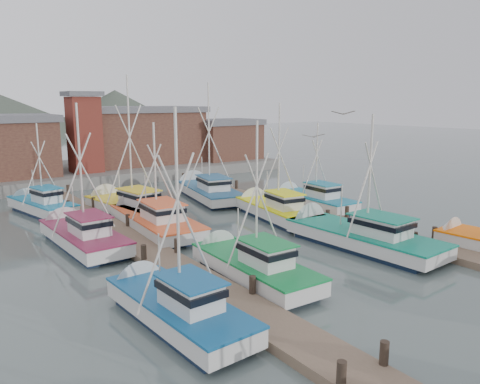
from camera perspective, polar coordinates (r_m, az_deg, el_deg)
ground at (r=26.40m, az=9.37°, el=-8.47°), size 260.00×260.00×0.00m
dock_left at (r=25.51m, az=-8.65°, el=-8.65°), size 2.30×46.00×1.50m
dock_right at (r=33.89m, az=12.95°, el=-3.85°), size 2.30×46.00×1.50m
quay at (r=57.85m, az=-17.46°, el=2.42°), size 44.00×16.00×1.20m
shed_center at (r=59.55m, az=-12.18°, el=6.87°), size 14.84×9.54×6.90m
shed_right at (r=62.29m, az=-1.66°, el=6.50°), size 8.48×6.36×5.20m
lookout_tower at (r=52.95m, az=-18.45°, el=7.01°), size 3.60×3.60×8.50m
boat_4 at (r=23.72m, az=1.03°, el=-8.86°), size 3.44×8.65×8.57m
boat_5 at (r=29.50m, az=13.86°, el=-5.17°), size 3.82×10.62×9.02m
boat_6 at (r=19.50m, az=-8.31°, el=-13.51°), size 3.72×8.48×9.21m
boat_8 at (r=32.93m, az=-10.63°, el=-3.35°), size 3.87×10.49×8.36m
boat_9 at (r=35.54m, az=4.07°, el=-2.11°), size 4.10×9.28×9.39m
boat_10 at (r=30.35m, az=-18.84°, el=-4.98°), size 3.87×9.18×9.43m
boat_11 at (r=39.43m, az=8.53°, el=-0.90°), size 3.19×8.57×7.73m
boat_12 at (r=37.55m, az=-13.56°, el=-1.67°), size 4.55×10.24×11.55m
boat_13 at (r=42.90m, az=-4.11°, el=0.17°), size 5.22×10.88×11.31m
boat_14 at (r=40.23m, az=-23.24°, el=-1.45°), size 3.94×8.26×7.70m
gull_near at (r=24.23m, az=12.50°, el=9.35°), size 1.55×0.63×0.24m
gull_far at (r=28.08m, az=8.93°, el=6.72°), size 1.51×0.66×0.24m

